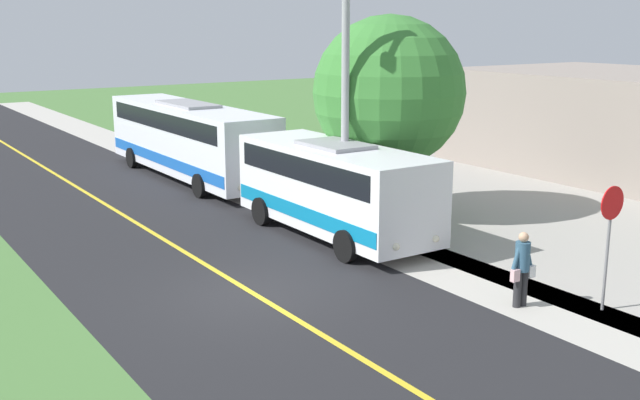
% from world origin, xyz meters
% --- Properties ---
extents(ground_plane, '(120.00, 120.00, 0.00)m').
position_xyz_m(ground_plane, '(0.00, 0.00, 0.00)').
color(ground_plane, '#477238').
extents(road_surface, '(8.00, 100.00, 0.01)m').
position_xyz_m(road_surface, '(0.00, 0.00, 0.00)').
color(road_surface, black).
rests_on(road_surface, ground).
extents(sidewalk, '(2.40, 100.00, 0.01)m').
position_xyz_m(sidewalk, '(-5.20, 0.00, 0.00)').
color(sidewalk, '#B2ADA3').
rests_on(sidewalk, ground).
extents(road_centre_line, '(0.16, 100.00, 0.00)m').
position_xyz_m(road_centre_line, '(0.00, 0.00, 0.01)').
color(road_centre_line, gold).
rests_on(road_centre_line, ground).
extents(shuttle_bus_front, '(2.74, 7.65, 2.87)m').
position_xyz_m(shuttle_bus_front, '(-4.55, -3.06, 1.58)').
color(shuttle_bus_front, white).
rests_on(shuttle_bus_front, ground).
extents(transit_bus_rear, '(2.69, 11.67, 3.16)m').
position_xyz_m(transit_bus_rear, '(-4.52, -13.67, 1.73)').
color(transit_bus_rear, white).
rests_on(transit_bus_rear, ground).
extents(pedestrian_with_bags, '(0.72, 0.34, 1.76)m').
position_xyz_m(pedestrian_with_bags, '(-4.71, 4.18, 0.95)').
color(pedestrian_with_bags, '#262628').
rests_on(pedestrian_with_bags, ground).
extents(stop_sign, '(0.76, 0.07, 2.88)m').
position_xyz_m(stop_sign, '(-6.10, 5.39, 1.96)').
color(stop_sign, slate).
rests_on(stop_sign, ground).
extents(street_light_pole, '(1.97, 0.24, 7.96)m').
position_xyz_m(street_light_pole, '(-4.88, -3.19, 4.39)').
color(street_light_pole, '#9E9EA3').
rests_on(street_light_pole, ground).
extents(tree_curbside, '(4.98, 4.98, 6.64)m').
position_xyz_m(tree_curbside, '(-7.40, -4.12, 4.14)').
color(tree_curbside, brown).
rests_on(tree_curbside, ground).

